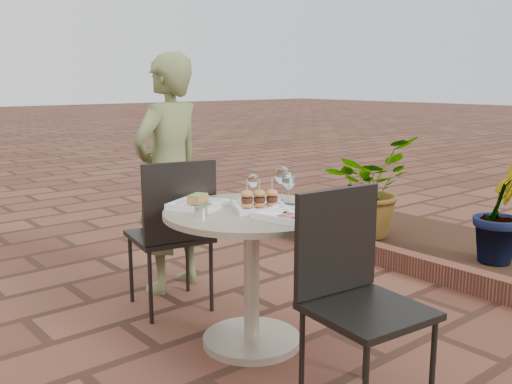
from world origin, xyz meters
TOP-DOWN VIEW (x-y plane):
  - ground at (0.00, 0.00)m, footprint 60.00×60.00m
  - cafe_table at (-0.00, -0.26)m, footprint 0.90×0.90m
  - chair_far at (-0.08, 0.36)m, footprint 0.52×0.52m
  - chair_near at (-0.03, -0.97)m, footprint 0.48×0.48m
  - diner at (0.12, 0.73)m, footprint 0.64×0.50m
  - plate_salmon at (-0.18, -0.04)m, footprint 0.34×0.34m
  - plate_sliders at (0.03, -0.29)m, footprint 0.34×0.34m
  - plate_tuna at (0.02, -0.50)m, footprint 0.31×0.31m
  - wine_glass_right at (0.23, -0.29)m, footprint 0.07×0.07m
  - wine_glass_mid at (0.17, -0.07)m, footprint 0.06×0.06m
  - wine_glass_far at (0.28, -0.19)m, footprint 0.08×0.08m
  - steel_ramekin at (-0.28, -0.22)m, footprint 0.07×0.07m
  - cutlery_set at (0.27, -0.40)m, footprint 0.14×0.20m
  - planter_curb at (1.60, 0.30)m, footprint 0.12×3.00m
  - mulch_bed at (2.30, 0.30)m, footprint 1.30×3.00m
  - potted_plant_a at (2.01, 0.61)m, footprint 0.88×0.80m
  - potted_plant_b at (2.17, -0.49)m, footprint 0.49×0.42m

SIDE VIEW (x-z plane):
  - ground at x=0.00m, z-range 0.00..0.00m
  - mulch_bed at x=2.30m, z-range 0.00..0.06m
  - planter_curb at x=1.60m, z-range 0.00..0.15m
  - potted_plant_b at x=2.17m, z-range 0.06..0.84m
  - cafe_table at x=0.00m, z-range 0.12..0.85m
  - potted_plant_a at x=2.01m, z-range 0.06..0.91m
  - chair_far at x=-0.08m, z-range 0.08..1.01m
  - chair_near at x=-0.03m, z-range 0.08..1.01m
  - cutlery_set at x=0.27m, z-range 0.73..0.73m
  - plate_tuna at x=0.02m, z-range 0.73..0.76m
  - plate_salmon at x=-0.18m, z-range 0.72..0.78m
  - steel_ramekin at x=-0.28m, z-range 0.73..0.78m
  - plate_sliders at x=0.03m, z-range 0.68..0.85m
  - diner at x=0.12m, z-range 0.00..1.55m
  - wine_glass_mid at x=0.17m, z-range 0.76..0.91m
  - wine_glass_right at x=0.23m, z-range 0.77..0.94m
  - wine_glass_far at x=0.28m, z-range 0.77..0.96m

